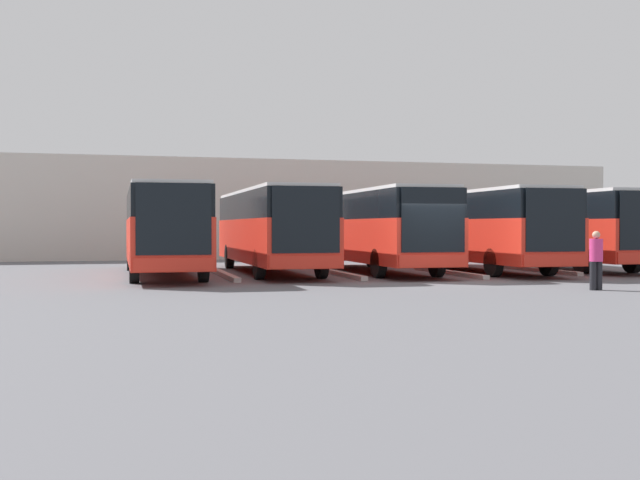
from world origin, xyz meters
name	(u,v)px	position (x,y,z in m)	size (l,w,h in m)	color
ground_plane	(441,282)	(0.00, 0.00, 0.00)	(600.00, 600.00, 0.00)	#5B5B60
bus_0	(556,227)	(-8.19, -6.43, 1.77)	(2.80, 12.11, 3.15)	red
curb_divider_0	(535,270)	(-6.15, -4.65, 0.07)	(0.24, 6.42, 0.15)	#B2B2AD
bus_1	(476,227)	(-4.10, -5.65, 1.77)	(2.80, 12.11, 3.15)	red
curb_divider_1	(448,272)	(-2.05, -3.87, 0.07)	(0.24, 6.42, 0.15)	#B2B2AD
bus_2	(375,227)	(0.00, -6.17, 1.77)	(2.80, 12.11, 3.15)	red
curb_divider_2	(338,273)	(2.05, -4.39, 0.07)	(0.24, 6.42, 0.15)	#B2B2AD
bus_3	(270,227)	(4.10, -6.52, 1.77)	(2.80, 12.11, 3.15)	red
curb_divider_3	(224,275)	(6.15, -4.74, 0.07)	(0.24, 6.42, 0.15)	#B2B2AD
bus_4	(163,227)	(8.19, -5.88, 1.77)	(2.80, 12.11, 3.15)	red
pedestrian	(596,258)	(-2.85, 4.06, 0.88)	(0.40, 0.39, 1.65)	black
station_building	(272,210)	(0.00, -24.85, 2.77)	(39.40, 13.67, 5.47)	beige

